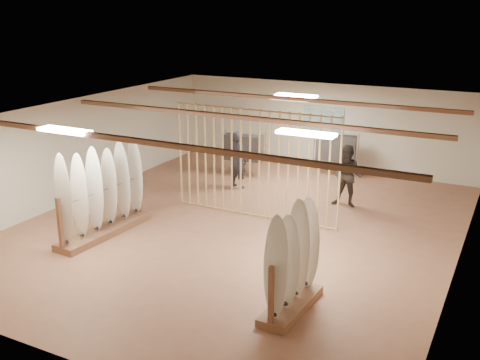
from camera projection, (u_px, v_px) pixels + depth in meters
The scene contains 16 objects.
floor at pixel (240, 227), 13.74m from camera, with size 12.00×12.00×0.00m, color #9D674C.
ceiling at pixel (240, 114), 12.91m from camera, with size 12.00×12.00×0.00m, color gray.
wall_back at pixel (323, 126), 18.42m from camera, with size 12.00×12.00×0.00m, color beige.
wall_front at pixel (54, 275), 8.23m from camera, with size 12.00×12.00×0.00m, color beige.
wall_left at pixel (79, 149), 15.51m from camera, with size 12.00×12.00×0.00m, color beige.
wall_right at pixel (463, 205), 11.15m from camera, with size 12.00×12.00×0.00m, color beige.
ceiling_slats at pixel (240, 117), 12.93m from camera, with size 9.50×6.12×0.10m, color brown.
light_panels at pixel (240, 116), 12.93m from camera, with size 1.20×0.35×0.06m, color white.
bamboo_partition at pixel (255, 164), 14.01m from camera, with size 4.45×0.05×2.78m.
poster at pixel (323, 120), 18.35m from camera, with size 1.40×0.03×0.90m, color teal.
rack_left at pixel (103, 205), 13.07m from camera, with size 0.76×2.72×2.17m.
rack_right at pixel (292, 276), 9.82m from camera, with size 0.63×1.71×1.96m.
clothing_rack_a at pixel (243, 148), 17.54m from camera, with size 1.32×0.50×1.43m.
clothing_rack_b at pixel (336, 148), 17.53m from camera, with size 1.32×0.47×1.42m.
shopper_a at pixel (238, 156), 16.45m from camera, with size 0.71×0.48×1.93m, color #23242A.
shopper_b at pixel (348, 172), 14.87m from camera, with size 0.92×0.72×1.91m, color #302925.
Camera 1 is at (5.84, -11.37, 5.19)m, focal length 42.00 mm.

